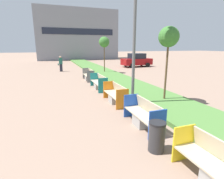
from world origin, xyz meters
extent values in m
cube|color=#4C7A38|center=(3.20, 12.00, 0.09)|extent=(2.80, 120.00, 0.18)
cube|color=gray|center=(4.00, 41.36, 5.13)|extent=(16.69, 6.53, 10.26)
cube|color=#1E2333|center=(4.00, 38.04, 5.64)|extent=(14.02, 0.08, 1.20)
cube|color=#BCAD8E|center=(0.90, 3.42, 0.44)|extent=(0.58, 2.11, 0.05)
cube|color=yellow|center=(0.90, 4.50, 0.47)|extent=(0.62, 0.04, 0.94)
cube|color=#9E9B96|center=(0.90, 6.58, 0.21)|extent=(0.52, 0.60, 0.42)
cube|color=#BCAD8E|center=(0.90, 6.58, 0.44)|extent=(0.58, 1.85, 0.05)
cube|color=#BCAD8E|center=(1.17, 6.58, 0.70)|extent=(0.14, 1.78, 0.48)
cube|color=blue|center=(0.90, 5.63, 0.47)|extent=(0.62, 0.04, 0.94)
cube|color=blue|center=(0.90, 7.53, 0.47)|extent=(0.62, 0.04, 0.94)
cube|color=#9E9B96|center=(0.90, 9.42, 0.21)|extent=(0.52, 0.60, 0.42)
cube|color=#BCAD8E|center=(0.90, 9.42, 0.44)|extent=(0.58, 1.93, 0.05)
cube|color=#BCAD8E|center=(1.17, 9.42, 0.70)|extent=(0.14, 1.86, 0.48)
cube|color=orange|center=(0.90, 8.43, 0.47)|extent=(0.62, 0.04, 0.94)
cube|color=orange|center=(0.90, 10.41, 0.47)|extent=(0.62, 0.04, 0.94)
cube|color=#9E9B96|center=(0.90, 12.59, 0.21)|extent=(0.52, 0.60, 0.42)
cube|color=#BCAD8E|center=(0.90, 12.59, 0.44)|extent=(0.58, 2.15, 0.05)
cube|color=#BCAD8E|center=(1.17, 12.59, 0.70)|extent=(0.14, 2.07, 0.48)
cube|color=#197A7F|center=(0.90, 11.50, 0.47)|extent=(0.62, 0.04, 0.94)
cube|color=#197A7F|center=(0.90, 13.69, 0.47)|extent=(0.62, 0.04, 0.94)
cube|color=#9E9B96|center=(0.90, 15.86, 0.21)|extent=(0.52, 0.60, 0.42)
cube|color=#BCAD8E|center=(0.90, 15.86, 0.44)|extent=(0.58, 1.83, 0.05)
cube|color=#BCAD8E|center=(1.17, 15.86, 0.70)|extent=(0.14, 1.75, 0.48)
cube|color=slate|center=(0.90, 14.92, 0.47)|extent=(0.62, 0.04, 0.94)
cube|color=slate|center=(0.90, 16.79, 0.47)|extent=(0.62, 0.04, 0.94)
cylinder|color=#2D2D30|center=(0.50, 5.07, 0.40)|extent=(0.44, 0.44, 0.80)
cylinder|color=black|center=(0.50, 5.07, 0.83)|extent=(0.46, 0.46, 0.05)
cylinder|color=#56595B|center=(1.55, 8.71, 3.46)|extent=(0.14, 0.14, 6.93)
cylinder|color=brown|center=(3.39, 8.71, 1.50)|extent=(0.10, 0.10, 3.00)
sphere|color=#38702D|center=(3.39, 8.71, 3.27)|extent=(0.99, 0.99, 0.99)
cylinder|color=brown|center=(3.39, 19.28, 1.47)|extent=(0.10, 0.10, 2.94)
sphere|color=#38702D|center=(3.39, 19.28, 3.24)|extent=(1.09, 1.09, 1.09)
cube|color=#232633|center=(-0.91, 22.16, 0.42)|extent=(0.30, 0.22, 0.85)
cube|color=#236051|center=(-0.91, 22.16, 1.19)|extent=(0.38, 0.24, 0.68)
sphere|color=tan|center=(-0.91, 22.16, 1.65)|extent=(0.23, 0.23, 0.23)
cube|color=#236051|center=(-1.19, 22.16, 0.80)|extent=(0.12, 0.20, 0.18)
cube|color=maroon|center=(9.37, 23.42, 0.72)|extent=(4.33, 2.10, 0.84)
cube|color=black|center=(9.37, 23.42, 1.50)|extent=(2.22, 1.72, 0.72)
cylinder|color=black|center=(10.63, 22.52, 0.30)|extent=(0.60, 0.20, 0.60)
cylinder|color=black|center=(10.63, 24.32, 0.30)|extent=(0.60, 0.20, 0.60)
cylinder|color=black|center=(8.11, 22.52, 0.30)|extent=(0.60, 0.20, 0.60)
cylinder|color=black|center=(8.11, 24.32, 0.30)|extent=(0.60, 0.20, 0.60)
camera|label=1|loc=(-2.10, 1.41, 2.83)|focal=28.00mm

